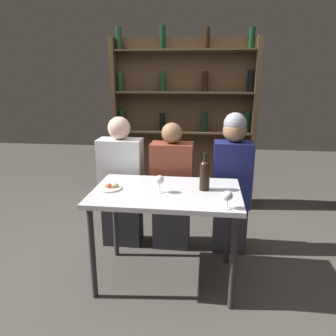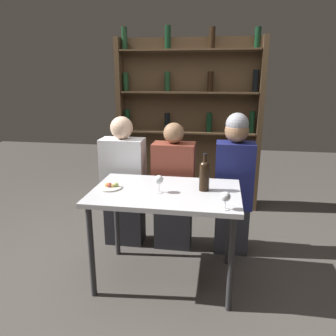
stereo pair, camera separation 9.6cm
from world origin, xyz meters
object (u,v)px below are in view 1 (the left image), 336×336
at_px(wine_bottle, 205,174).
at_px(seated_person_left, 122,186).
at_px(seated_person_center, 172,191).
at_px(food_plate_0, 110,187).
at_px(wine_glass_0, 160,180).
at_px(seated_person_right, 232,184).
at_px(wine_glass_1, 228,196).

bearing_deg(wine_bottle, seated_person_left, 147.82).
bearing_deg(seated_person_center, food_plate_0, -126.56).
xyz_separation_m(wine_glass_0, seated_person_right, (0.58, 0.60, -0.21)).
relative_size(wine_glass_0, wine_glass_1, 1.09).
height_order(seated_person_left, seated_person_right, seated_person_right).
bearing_deg(food_plate_0, wine_glass_0, -4.24).
height_order(wine_glass_0, food_plate_0, wine_glass_0).
relative_size(wine_glass_0, seated_person_center, 0.11).
bearing_deg(wine_glass_1, food_plate_0, 162.65).
distance_m(wine_glass_0, food_plate_0, 0.41).
bearing_deg(wine_bottle, food_plate_0, -174.66).
distance_m(wine_glass_0, seated_person_left, 0.80).
relative_size(wine_glass_1, seated_person_center, 0.10).
height_order(wine_glass_0, seated_person_left, seated_person_left).
height_order(food_plate_0, seated_person_left, seated_person_left).
bearing_deg(seated_person_right, wine_bottle, -116.28).
bearing_deg(seated_person_left, seated_person_right, 0.00).
bearing_deg(wine_bottle, seated_person_center, 121.69).
distance_m(wine_glass_0, seated_person_right, 0.86).
xyz_separation_m(food_plate_0, seated_person_center, (0.42, 0.57, -0.21)).
relative_size(wine_bottle, food_plate_0, 1.50).
relative_size(wine_glass_0, seated_person_right, 0.10).
xyz_separation_m(wine_bottle, wine_glass_1, (0.16, -0.35, -0.04)).
bearing_deg(wine_glass_0, food_plate_0, 175.76).
height_order(wine_bottle, seated_person_right, seated_person_right).
distance_m(food_plate_0, seated_person_right, 1.14).
xyz_separation_m(food_plate_0, seated_person_right, (0.98, 0.57, -0.13)).
bearing_deg(seated_person_left, wine_bottle, -32.18).
xyz_separation_m(wine_bottle, food_plate_0, (-0.73, -0.07, -0.12)).
bearing_deg(seated_person_center, wine_bottle, -58.31).
height_order(food_plate_0, seated_person_right, seated_person_right).
bearing_deg(wine_glass_1, seated_person_center, 118.84).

